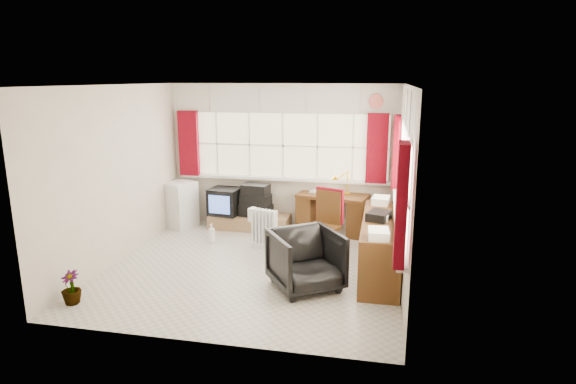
# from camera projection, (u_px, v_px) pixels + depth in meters

# --- Properties ---
(ground) EXTENTS (4.00, 4.00, 0.00)m
(ground) POSITION_uv_depth(u_px,v_px,m) (254.00, 267.00, 6.74)
(ground) COLOR beige
(ground) RESTS_ON ground
(room_walls) EXTENTS (4.00, 4.00, 4.00)m
(room_walls) POSITION_uv_depth(u_px,v_px,m) (252.00, 162.00, 6.40)
(room_walls) COLOR beige
(room_walls) RESTS_ON ground
(window_back) EXTENTS (3.70, 0.12, 3.60)m
(window_back) POSITION_uv_depth(u_px,v_px,m) (283.00, 175.00, 8.38)
(window_back) COLOR beige
(window_back) RESTS_ON room_walls
(window_right) EXTENTS (0.12, 3.70, 3.60)m
(window_right) POSITION_uv_depth(u_px,v_px,m) (399.00, 210.00, 6.15)
(window_right) COLOR beige
(window_right) RESTS_ON room_walls
(curtains) EXTENTS (3.83, 3.83, 1.15)m
(curtains) POSITION_uv_depth(u_px,v_px,m) (329.00, 157.00, 7.11)
(curtains) COLOR maroon
(curtains) RESTS_ON room_walls
(overhead_cabinets) EXTENTS (3.98, 3.98, 0.48)m
(overhead_cabinets) POSITION_uv_depth(u_px,v_px,m) (335.00, 102.00, 6.97)
(overhead_cabinets) COLOR silver
(overhead_cabinets) RESTS_ON room_walls
(desk) EXTENTS (1.25, 0.79, 0.70)m
(desk) POSITION_uv_depth(u_px,v_px,m) (332.00, 211.00, 8.20)
(desk) COLOR #593115
(desk) RESTS_ON ground
(desk_lamp) EXTENTS (0.16, 0.14, 0.40)m
(desk_lamp) POSITION_uv_depth(u_px,v_px,m) (348.00, 178.00, 8.12)
(desk_lamp) COLOR #E5B809
(desk_lamp) RESTS_ON desk
(task_chair) EXTENTS (0.57, 0.59, 1.05)m
(task_chair) POSITION_uv_depth(u_px,v_px,m) (326.00, 223.00, 6.91)
(task_chair) COLOR black
(task_chair) RESTS_ON ground
(office_chair) EXTENTS (1.12, 1.13, 0.75)m
(office_chair) POSITION_uv_depth(u_px,v_px,m) (306.00, 260.00, 6.00)
(office_chair) COLOR black
(office_chair) RESTS_ON ground
(radiator) EXTENTS (0.45, 0.28, 0.62)m
(radiator) POSITION_uv_depth(u_px,v_px,m) (265.00, 233.00, 7.44)
(radiator) COLOR white
(radiator) RESTS_ON ground
(credenza) EXTENTS (0.50, 2.00, 0.85)m
(credenza) POSITION_uv_depth(u_px,v_px,m) (381.00, 245.00, 6.51)
(credenza) COLOR #593115
(credenza) RESTS_ON ground
(file_tray) EXTENTS (0.35, 0.40, 0.11)m
(file_tray) POSITION_uv_depth(u_px,v_px,m) (379.00, 216.00, 6.38)
(file_tray) COLOR black
(file_tray) RESTS_ON credenza
(tv_bench) EXTENTS (1.40, 0.50, 0.25)m
(tv_bench) POSITION_uv_depth(u_px,v_px,m) (250.00, 222.00, 8.46)
(tv_bench) COLOR #946F4A
(tv_bench) RESTS_ON ground
(crt_tv) EXTENTS (0.56, 0.53, 0.46)m
(crt_tv) POSITION_uv_depth(u_px,v_px,m) (225.00, 201.00, 8.42)
(crt_tv) COLOR black
(crt_tv) RESTS_ON tv_bench
(hifi_stack) EXTENTS (0.57, 0.41, 0.56)m
(hifi_stack) POSITION_uv_depth(u_px,v_px,m) (256.00, 201.00, 8.32)
(hifi_stack) COLOR black
(hifi_stack) RESTS_ON tv_bench
(mini_fridge) EXTENTS (0.62, 0.63, 0.80)m
(mini_fridge) POSITION_uv_depth(u_px,v_px,m) (180.00, 204.00, 8.54)
(mini_fridge) COLOR white
(mini_fridge) RESTS_ON ground
(spray_bottle_a) EXTENTS (0.14, 0.14, 0.31)m
(spray_bottle_a) POSITION_uv_depth(u_px,v_px,m) (212.00, 233.00, 7.73)
(spray_bottle_a) COLOR white
(spray_bottle_a) RESTS_ON ground
(spray_bottle_b) EXTENTS (0.11, 0.11, 0.19)m
(spray_bottle_b) POSITION_uv_depth(u_px,v_px,m) (258.00, 239.00, 7.66)
(spray_bottle_b) COLOR #88CBBE
(spray_bottle_b) RESTS_ON ground
(flower_vase) EXTENTS (0.27, 0.27, 0.40)m
(flower_vase) POSITION_uv_depth(u_px,v_px,m) (71.00, 287.00, 5.62)
(flower_vase) COLOR black
(flower_vase) RESTS_ON ground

